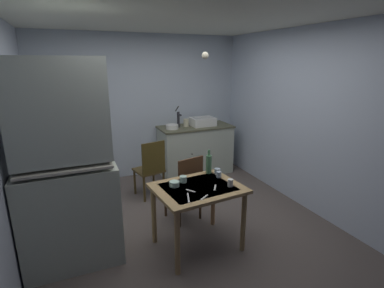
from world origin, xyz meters
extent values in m
plane|color=#574D49|center=(0.00, 0.00, 0.00)|extent=(5.06, 5.06, 0.00)
cube|color=silver|center=(0.00, 2.08, 1.27)|extent=(3.75, 0.10, 2.54)
cube|color=silver|center=(-1.87, 0.00, 1.27)|extent=(0.10, 4.16, 2.54)
cube|color=silver|center=(1.87, 0.00, 1.27)|extent=(0.10, 4.16, 2.54)
cube|color=white|center=(0.00, 0.00, 2.59)|extent=(3.75, 4.16, 0.10)
cube|color=#B0BAAA|center=(-1.33, -0.19, 0.53)|extent=(0.95, 0.50, 1.06)
cube|color=#ADB8AD|center=(-1.33, -0.19, 1.64)|extent=(0.88, 0.43, 0.98)
cube|color=#BAB6A6|center=(-1.33, -0.21, 1.10)|extent=(0.86, 0.45, 0.02)
cube|color=#B0BAAA|center=(0.90, 1.71, 0.44)|extent=(1.33, 0.60, 0.88)
cube|color=#53533D|center=(0.90, 1.71, 0.90)|extent=(1.36, 0.63, 0.03)
sphere|color=#2D2823|center=(0.70, 1.40, 0.49)|extent=(0.02, 0.02, 0.02)
cube|color=white|center=(1.04, 1.71, 0.99)|extent=(0.44, 0.34, 0.15)
cube|color=black|center=(1.04, 1.71, 1.06)|extent=(0.38, 0.28, 0.01)
cylinder|color=#232328|center=(0.58, 1.76, 1.05)|extent=(0.05, 0.05, 0.28)
cylinder|color=#232328|center=(0.58, 1.69, 1.15)|extent=(0.03, 0.12, 0.03)
cylinder|color=#292825|center=(0.58, 1.82, 1.24)|extent=(0.02, 0.16, 0.12)
cylinder|color=white|center=(0.43, 1.66, 0.95)|extent=(0.22, 0.22, 0.08)
cylinder|color=beige|center=(0.73, 1.75, 0.98)|extent=(0.10, 0.10, 0.14)
cube|color=#A58454|center=(-0.02, -0.44, 0.73)|extent=(1.01, 0.83, 0.04)
cube|color=white|center=(-0.02, -0.44, 0.75)|extent=(0.79, 0.65, 0.00)
cylinder|color=#A88454|center=(-0.39, -0.79, 0.36)|extent=(0.06, 0.06, 0.71)
cylinder|color=#9E8151|center=(0.42, -0.71, 0.36)|extent=(0.06, 0.06, 0.71)
cylinder|color=#A88751|center=(-0.46, -0.18, 0.36)|extent=(0.06, 0.06, 0.71)
cylinder|color=#AC7C4D|center=(0.36, -0.09, 0.36)|extent=(0.06, 0.06, 0.71)
cube|color=#493320|center=(0.06, 0.23, 0.44)|extent=(0.49, 0.49, 0.03)
cube|color=#492E1B|center=(0.11, 0.05, 0.68)|extent=(0.37, 0.12, 0.45)
cylinder|color=#493320|center=(0.18, 0.43, 0.21)|extent=(0.04, 0.04, 0.43)
cylinder|color=#493320|center=(-0.15, 0.35, 0.21)|extent=(0.04, 0.04, 0.43)
cylinder|color=#493320|center=(0.27, 0.10, 0.21)|extent=(0.04, 0.04, 0.43)
cylinder|color=#493320|center=(-0.06, 0.02, 0.21)|extent=(0.04, 0.04, 0.43)
cube|color=#4B3A1C|center=(-0.18, 1.09, 0.42)|extent=(0.48, 0.48, 0.03)
cube|color=#483B17|center=(-0.14, 0.90, 0.68)|extent=(0.38, 0.10, 0.48)
cylinder|color=#4B3A1C|center=(-0.05, 1.29, 0.20)|extent=(0.04, 0.04, 0.41)
cylinder|color=#4B3A1C|center=(-0.38, 1.21, 0.20)|extent=(0.04, 0.04, 0.41)
cylinder|color=#4B3A1C|center=(0.02, 0.96, 0.20)|extent=(0.04, 0.04, 0.41)
cylinder|color=#4B3A1C|center=(-0.31, 0.88, 0.20)|extent=(0.04, 0.04, 0.41)
cylinder|color=#ADD1C1|center=(-0.25, -0.33, 0.77)|extent=(0.11, 0.11, 0.06)
cylinder|color=#ADD1C1|center=(-0.12, -0.26, 0.78)|extent=(0.08, 0.08, 0.07)
cylinder|color=#9EB2C6|center=(0.36, -0.18, 0.78)|extent=(0.07, 0.07, 0.06)
cylinder|color=white|center=(0.32, -0.57, 0.79)|extent=(0.06, 0.06, 0.08)
cylinder|color=#9EB2C6|center=(0.33, -0.29, 0.78)|extent=(0.06, 0.06, 0.07)
cylinder|color=#4C7F56|center=(0.27, -0.12, 0.86)|extent=(0.07, 0.07, 0.23)
cylinder|color=#4C7F56|center=(0.27, -0.12, 1.01)|extent=(0.03, 0.03, 0.07)
cube|color=silver|center=(-0.22, -0.66, 0.75)|extent=(0.08, 0.20, 0.00)
cube|color=beige|center=(-0.13, -0.51, 0.75)|extent=(0.08, 0.11, 0.00)
cube|color=beige|center=(0.14, -0.54, 0.75)|extent=(0.09, 0.13, 0.00)
cube|color=beige|center=(-0.07, -0.72, 0.75)|extent=(0.13, 0.10, 0.00)
sphere|color=#F9EFCC|center=(0.26, -0.02, 2.14)|extent=(0.08, 0.08, 0.08)
camera|label=1|loc=(-1.24, -3.15, 2.08)|focal=27.38mm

